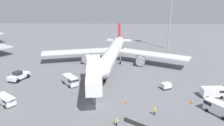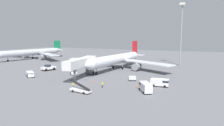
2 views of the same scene
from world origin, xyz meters
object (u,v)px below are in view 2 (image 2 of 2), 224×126
(service_van_near_left, at_px, (30,74))
(apron_light_mast, at_px, (182,23))
(airplane_at_gate, at_px, (117,59))
(service_van_mid_center, at_px, (74,71))
(ground_crew_worker_foreground, at_px, (73,85))
(service_van_rear_right, at_px, (145,87))
(service_van_far_left, at_px, (160,82))
(safety_cone_alpha, at_px, (93,82))
(belt_loader_truck, at_px, (80,90))
(ground_crew_worker_midground, at_px, (102,85))
(baggage_cart_near_right, at_px, (132,78))
(safety_cone_bravo, at_px, (137,85))
(pushback_tug, at_px, (48,68))
(airplane_background, at_px, (34,53))
(jet_bridge, at_px, (82,63))

(service_van_near_left, height_order, apron_light_mast, apron_light_mast)
(airplane_at_gate, relative_size, service_van_mid_center, 9.58)
(ground_crew_worker_foreground, relative_size, apron_light_mast, 0.05)
(service_van_rear_right, bearing_deg, service_van_far_left, 73.04)
(airplane_at_gate, relative_size, service_van_rear_right, 8.93)
(safety_cone_alpha, bearing_deg, service_van_rear_right, -10.69)
(service_van_mid_center, bearing_deg, service_van_rear_right, -21.86)
(belt_loader_truck, bearing_deg, ground_crew_worker_midground, 66.62)
(airplane_at_gate, bearing_deg, service_van_rear_right, -55.49)
(ground_crew_worker_midground, bearing_deg, baggage_cart_near_right, 69.19)
(safety_cone_bravo, bearing_deg, ground_crew_worker_foreground, -149.93)
(belt_loader_truck, xyz_separation_m, service_van_rear_right, (14.64, 7.43, 0.61))
(belt_loader_truck, relative_size, service_van_far_left, 1.20)
(pushback_tug, distance_m, baggage_cart_near_right, 38.36)
(safety_cone_alpha, bearing_deg, belt_loader_truck, -77.27)
(service_van_near_left, distance_m, apron_light_mast, 70.64)
(ground_crew_worker_midground, bearing_deg, airplane_background, 147.61)
(ground_crew_worker_foreground, distance_m, airplane_background, 81.05)
(ground_crew_worker_midground, bearing_deg, service_van_mid_center, 144.98)
(baggage_cart_near_right, relative_size, apron_light_mast, 0.09)
(ground_crew_worker_midground, bearing_deg, apron_light_mast, 75.67)
(safety_cone_bravo, xyz_separation_m, apron_light_mast, (5.60, 49.77, 19.70))
(service_van_near_left, relative_size, airplane_background, 0.11)
(pushback_tug, distance_m, service_van_far_left, 48.31)
(pushback_tug, height_order, ground_crew_worker_foreground, pushback_tug)
(baggage_cart_near_right, bearing_deg, ground_crew_worker_foreground, -126.19)
(ground_crew_worker_foreground, bearing_deg, baggage_cart_near_right, 53.81)
(jet_bridge, distance_m, safety_cone_bravo, 21.83)
(service_van_mid_center, height_order, safety_cone_bravo, service_van_mid_center)
(airplane_at_gate, height_order, safety_cone_bravo, airplane_at_gate)
(service_van_mid_center, relative_size, baggage_cart_near_right, 1.93)
(ground_crew_worker_midground, height_order, airplane_background, airplane_background)
(service_van_mid_center, distance_m, service_van_rear_right, 33.14)
(belt_loader_truck, bearing_deg, airplane_at_gate, 99.27)
(ground_crew_worker_midground, bearing_deg, service_van_near_left, 174.60)
(jet_bridge, relative_size, airplane_background, 0.40)
(service_van_rear_right, xyz_separation_m, service_van_far_left, (2.24, 7.33, -0.12))
(safety_cone_alpha, bearing_deg, baggage_cart_near_right, 38.53)
(jet_bridge, bearing_deg, safety_cone_bravo, -11.23)
(ground_crew_worker_foreground, xyz_separation_m, safety_cone_alpha, (1.71, 7.90, -0.51))
(baggage_cart_near_right, bearing_deg, belt_loader_truck, -111.73)
(service_van_rear_right, height_order, safety_cone_bravo, service_van_rear_right)
(airplane_at_gate, bearing_deg, jet_bridge, -99.14)
(service_van_far_left, relative_size, ground_crew_worker_foreground, 3.19)
(jet_bridge, relative_size, ground_crew_worker_foreground, 12.18)
(belt_loader_truck, relative_size, safety_cone_alpha, 8.96)
(belt_loader_truck, bearing_deg, ground_crew_worker_foreground, 146.29)
(belt_loader_truck, xyz_separation_m, safety_cone_bravo, (11.23, 11.64, -0.37))
(jet_bridge, height_order, pushback_tug, jet_bridge)
(safety_cone_alpha, bearing_deg, apron_light_mast, 69.24)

